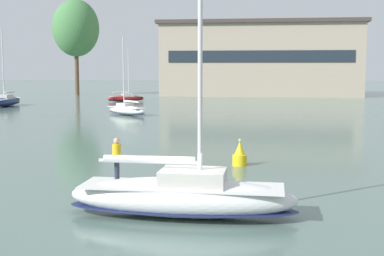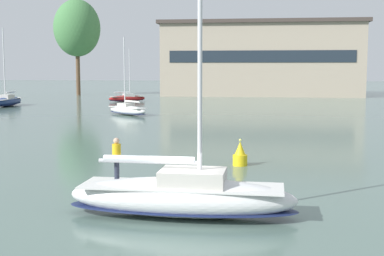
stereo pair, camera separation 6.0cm
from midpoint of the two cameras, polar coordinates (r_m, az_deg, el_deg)
name	(u,v)px [view 1 (the left image)]	position (r m, az deg, el deg)	size (l,w,h in m)	color
ground_plane	(182,216)	(20.93, -1.19, -9.39)	(400.00, 400.00, 0.00)	slate
waterfront_building	(260,59)	(108.06, 7.25, 7.36)	(39.75, 14.21, 14.63)	tan
tree_shore_left	(76,28)	(111.31, -12.31, 10.35)	(9.30, 9.30, 19.14)	brown
sailboat_main	(182,195)	(20.71, -1.14, -7.16)	(8.98, 2.67, 12.28)	silver
sailboat_moored_near_marina	(127,110)	(64.43, -7.02, 1.95)	(6.37, 5.75, 9.26)	white
sailboat_moored_mid_channel	(6,101)	(82.56, -19.22, 2.73)	(2.64, 8.29, 11.28)	navy
sailboat_moored_far_slip	(126,98)	(88.74, -7.06, 3.18)	(6.24, 4.92, 8.68)	maroon
channel_buoy	(240,155)	(31.34, 5.06, -2.90)	(0.85, 0.85, 1.58)	yellow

